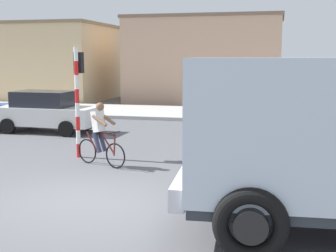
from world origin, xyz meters
TOP-DOWN VIEW (x-y plane):
  - ground_plane at (0.00, 0.00)m, footprint 120.00×120.00m
  - sidewalk_far at (0.00, 14.37)m, footprint 80.00×5.00m
  - cyclist at (-0.67, 2.82)m, footprint 1.61×0.77m
  - traffic_light_pole at (-1.70, 3.75)m, footprint 0.24×0.43m
  - car_red_near at (-4.84, 7.68)m, footprint 4.06×1.99m
  - building_corner_left at (-11.22, 20.83)m, footprint 7.56×7.44m
  - building_mid_block at (-0.76, 20.92)m, footprint 9.78×5.14m

SIDE VIEW (x-z plane):
  - ground_plane at x=0.00m, z-range 0.00..0.00m
  - sidewalk_far at x=0.00m, z-range 0.00..0.16m
  - car_red_near at x=-4.84m, z-range 0.02..1.62m
  - cyclist at x=-0.67m, z-range 0.00..1.72m
  - traffic_light_pole at x=-1.70m, z-range 0.47..3.67m
  - building_corner_left at x=-11.22m, z-range 0.00..5.15m
  - building_mid_block at x=-0.76m, z-range 0.00..5.47m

